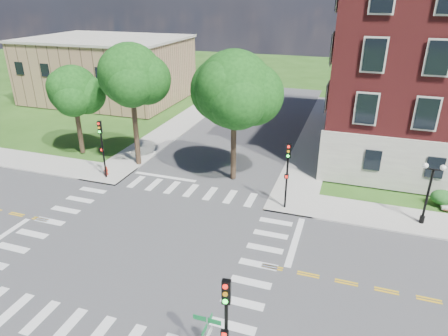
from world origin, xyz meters
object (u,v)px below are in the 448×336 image
(traffic_signal_se, at_px, (226,319))
(traffic_signal_ne, at_px, (287,168))
(twin_lamp_west, at_px, (429,190))
(fire_hydrant, at_px, (106,171))
(street_sign_pole, at_px, (208,336))
(traffic_signal_nw, at_px, (102,142))

(traffic_signal_se, height_order, traffic_signal_ne, same)
(traffic_signal_ne, xyz_separation_m, twin_lamp_west, (8.96, 0.88, -0.66))
(traffic_signal_se, bearing_deg, traffic_signal_ne, 91.46)
(traffic_signal_se, relative_size, twin_lamp_west, 1.13)
(fire_hydrant, bearing_deg, traffic_signal_ne, -2.53)
(traffic_signal_se, xyz_separation_m, traffic_signal_ne, (-0.36, 14.25, 0.00))
(traffic_signal_ne, height_order, street_sign_pole, traffic_signal_ne)
(traffic_signal_nw, bearing_deg, fire_hydrant, 121.82)
(traffic_signal_se, relative_size, street_sign_pole, 1.55)
(twin_lamp_west, bearing_deg, traffic_signal_ne, -174.42)
(traffic_signal_se, distance_m, traffic_signal_nw, 21.03)
(traffic_signal_se, bearing_deg, fire_hydrant, 136.08)
(traffic_signal_se, height_order, street_sign_pole, traffic_signal_se)
(traffic_signal_ne, relative_size, twin_lamp_west, 1.13)
(traffic_signal_se, bearing_deg, street_sign_pole, -161.57)
(traffic_signal_ne, xyz_separation_m, street_sign_pole, (-0.30, -14.47, -0.88))
(traffic_signal_se, height_order, twin_lamp_west, traffic_signal_se)
(traffic_signal_nw, height_order, twin_lamp_west, traffic_signal_nw)
(twin_lamp_west, bearing_deg, fire_hydrant, -179.51)
(traffic_signal_ne, bearing_deg, street_sign_pole, -91.18)
(traffic_signal_nw, distance_m, street_sign_pole, 20.73)
(street_sign_pole, bearing_deg, fire_hydrant, 134.42)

